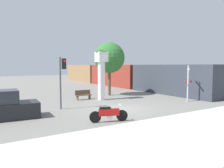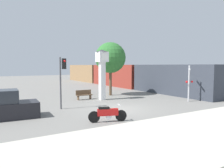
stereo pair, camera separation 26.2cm
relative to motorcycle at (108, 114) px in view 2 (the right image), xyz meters
The scene contains 10 objects.
ground_plane 3.93m from the motorcycle, 46.81° to the left, with size 120.00×120.00×0.00m, color slate.
sidewalk_strip 4.83m from the motorcycle, 56.28° to the right, with size 36.00×6.00×0.10m.
motorcycle is the anchor object (origin of this frame).
clock_tower 8.75m from the motorcycle, 63.61° to the left, with size 1.15×1.15×4.80m.
freight_train 23.00m from the motorcycle, 56.09° to the left, with size 2.80×36.24×3.40m.
traffic_light 5.69m from the motorcycle, 100.77° to the left, with size 0.50×0.35×3.93m.
railroad_crossing_signal 10.41m from the motorcycle, 13.87° to the left, with size 0.90×0.82×3.32m.
street_tree 12.08m from the motorcycle, 58.45° to the left, with size 3.37×3.37×5.84m.
bench 8.82m from the motorcycle, 75.12° to the left, with size 1.60×0.44×0.92m.
parked_car 6.60m from the motorcycle, 142.59° to the left, with size 4.31×2.08×1.80m.
Camera 2 is at (-8.95, -13.74, 3.31)m, focal length 35.00 mm.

